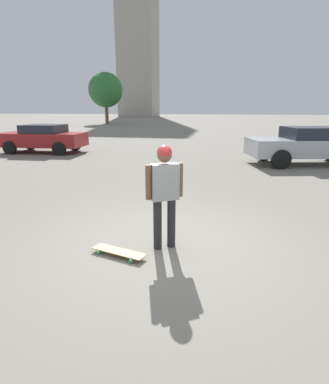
{
  "coord_description": "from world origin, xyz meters",
  "views": [
    {
      "loc": [
        -4.39,
        -0.85,
        2.19
      ],
      "look_at": [
        0.0,
        0.0,
        0.94
      ],
      "focal_mm": 28.0,
      "sensor_mm": 36.0,
      "label": 1
    }
  ],
  "objects": [
    {
      "name": "skateboard",
      "position": [
        -0.42,
        0.64,
        0.06
      ],
      "size": [
        0.44,
        0.91,
        0.07
      ],
      "rotation": [
        0.0,
        0.0,
        1.29
      ],
      "color": "tan",
      "rests_on": "ground_plane"
    },
    {
      "name": "car_parked_near",
      "position": [
        8.49,
        -4.25,
        0.79
      ],
      "size": [
        2.83,
        5.0,
        1.48
      ],
      "rotation": [
        0.0,
        0.0,
        1.8
      ],
      "color": "#ADB2B7",
      "rests_on": "ground_plane"
    },
    {
      "name": "tree_distant",
      "position": [
        37.74,
        15.83,
        4.66
      ],
      "size": [
        4.8,
        4.8,
        7.08
      ],
      "color": "brown",
      "rests_on": "ground_plane"
    },
    {
      "name": "person",
      "position": [
        0.0,
        0.0,
        1.01
      ],
      "size": [
        0.39,
        0.54,
        1.66
      ],
      "rotation": [
        0.0,
        0.0,
        -1.04
      ],
      "color": "#262628",
      "rests_on": "ground_plane"
    },
    {
      "name": "car_parked_far",
      "position": [
        9.53,
        8.14,
        0.74
      ],
      "size": [
        2.16,
        4.23,
        1.4
      ],
      "rotation": [
        0.0,
        0.0,
        1.62
      ],
      "color": "maroon",
      "rests_on": "ground_plane"
    },
    {
      "name": "building_block_distant",
      "position": [
        74.89,
        21.29,
        21.98
      ],
      "size": [
        9.09,
        8.93,
        43.97
      ],
      "color": "#9E998E",
      "rests_on": "ground_plane"
    },
    {
      "name": "ground_plane",
      "position": [
        0.0,
        0.0,
        0.0
      ],
      "size": [
        220.0,
        220.0,
        0.0
      ],
      "primitive_type": "plane",
      "color": "gray"
    }
  ]
}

